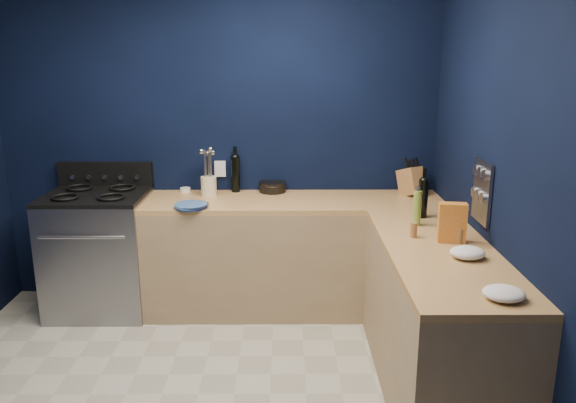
{
  "coord_description": "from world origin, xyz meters",
  "views": [
    {
      "loc": [
        0.53,
        -2.82,
        2.02
      ],
      "look_at": [
        0.55,
        1.0,
        1.0
      ],
      "focal_mm": 35.6,
      "sensor_mm": 36.0,
      "label": 1
    }
  ],
  "objects_px": {
    "crouton_bag": "(452,223)",
    "utensil_crock": "(209,186)",
    "gas_range": "(100,254)",
    "plate_stack": "(191,206)",
    "knife_block": "(411,182)"
  },
  "relations": [
    {
      "from": "crouton_bag",
      "to": "utensil_crock",
      "type": "bearing_deg",
      "value": 151.82
    },
    {
      "from": "gas_range",
      "to": "plate_stack",
      "type": "distance_m",
      "value": 0.92
    },
    {
      "from": "gas_range",
      "to": "crouton_bag",
      "type": "relative_size",
      "value": 3.83
    },
    {
      "from": "gas_range",
      "to": "crouton_bag",
      "type": "distance_m",
      "value": 2.71
    },
    {
      "from": "knife_block",
      "to": "plate_stack",
      "type": "bearing_deg",
      "value": 165.3
    },
    {
      "from": "knife_block",
      "to": "utensil_crock",
      "type": "bearing_deg",
      "value": 153.29
    },
    {
      "from": "plate_stack",
      "to": "utensil_crock",
      "type": "distance_m",
      "value": 0.38
    },
    {
      "from": "knife_block",
      "to": "crouton_bag",
      "type": "height_order",
      "value": "crouton_bag"
    },
    {
      "from": "crouton_bag",
      "to": "gas_range",
      "type": "bearing_deg",
      "value": 165.13
    },
    {
      "from": "crouton_bag",
      "to": "knife_block",
      "type": "bearing_deg",
      "value": 97.07
    },
    {
      "from": "plate_stack",
      "to": "knife_block",
      "type": "distance_m",
      "value": 1.73
    },
    {
      "from": "knife_block",
      "to": "crouton_bag",
      "type": "relative_size",
      "value": 0.89
    },
    {
      "from": "gas_range",
      "to": "plate_stack",
      "type": "relative_size",
      "value": 3.83
    },
    {
      "from": "plate_stack",
      "to": "crouton_bag",
      "type": "xyz_separation_m",
      "value": [
        1.69,
        -0.77,
        0.1
      ]
    },
    {
      "from": "knife_block",
      "to": "gas_range",
      "type": "bearing_deg",
      "value": 156.35
    }
  ]
}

